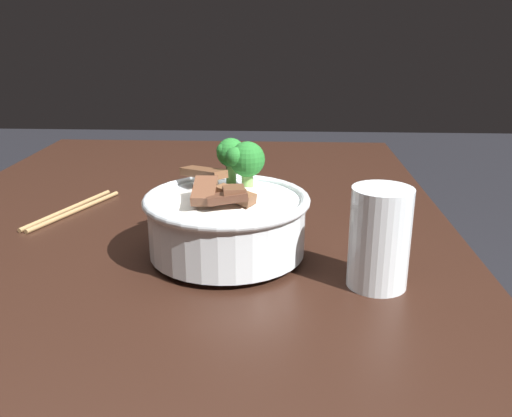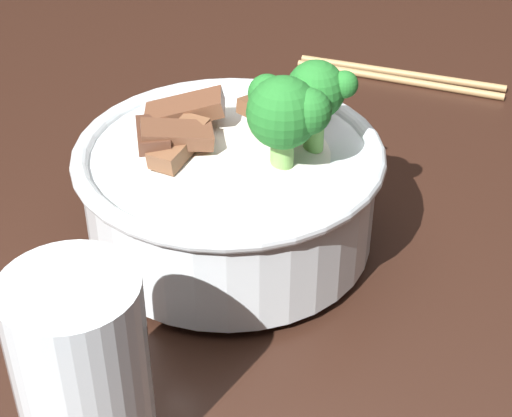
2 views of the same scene
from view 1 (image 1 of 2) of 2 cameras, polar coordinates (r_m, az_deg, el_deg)
dining_table at (r=0.82m, az=-8.76°, el=-10.70°), size 1.31×0.82×0.81m
rice_bowl at (r=0.69m, az=-3.01°, el=-0.73°), size 0.21×0.21×0.14m
drinking_glass at (r=0.63m, az=12.74°, el=-3.66°), size 0.07×0.07×0.12m
chopsticks_pair at (r=0.91m, az=-18.67°, el=-0.14°), size 0.20×0.09×0.01m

